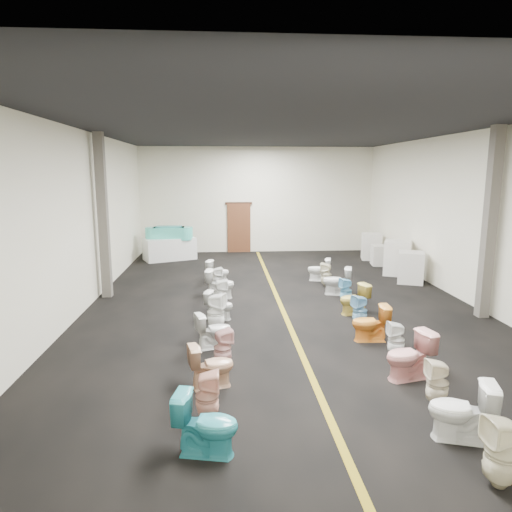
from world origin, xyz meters
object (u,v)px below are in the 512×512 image
object	(u,v)px
appliance_crate_c	(381,255)
toilet_right_6	(360,311)
appliance_crate_d	(371,246)
toilet_right_5	(370,323)
toilet_right_7	(354,299)
toilet_right_2	(437,383)
toilet_left_3	(223,348)
toilet_right_11	(319,269)
toilet_left_1	(207,396)
toilet_left_7	(221,294)
toilet_right_0	(502,453)
toilet_left_10	(218,272)
bathtub	(169,233)
toilet_right_8	(346,291)
appliance_crate_a	(411,267)
toilet_right_3	(409,356)
toilet_left_6	(219,305)
toilet_left_9	(217,279)
toilet_right_1	(461,411)
toilet_right_9	(337,281)
toilet_right_10	(326,275)
appliance_crate_b	(397,258)
toilet_left_4	(214,330)
toilet_left_5	(216,312)
toilet_left_8	(220,284)
toilet_left_2	(211,366)
display_table	(170,249)
toilet_left_0	(207,424)
toilet_right_4	(396,340)

from	to	relation	value
appliance_crate_c	toilet_right_6	xyz separation A→B (m)	(-2.81, -6.68, -0.01)
appliance_crate_d	toilet_right_5	distance (m)	9.21
toilet_right_7	toilet_right_2	bearing A→B (deg)	-15.92
toilet_left_3	toilet_right_11	distance (m)	7.08
toilet_right_2	toilet_right_11	world-z (taller)	toilet_right_11
toilet_left_1	toilet_left_7	world-z (taller)	toilet_left_7
toilet_right_0	toilet_right_6	world-z (taller)	toilet_right_0
toilet_right_0	toilet_right_7	size ratio (longest dim) A/B	1.11
appliance_crate_c	toilet_left_10	bearing A→B (deg)	-158.74
bathtub	toilet_left_10	xyz separation A→B (m)	(1.96, -4.04, -0.71)
toilet_right_8	toilet_right_5	bearing A→B (deg)	-14.38
bathtub	appliance_crate_a	world-z (taller)	bathtub
toilet_right_3	toilet_right_7	bearing A→B (deg)	165.12
toilet_left_7	toilet_right_3	xyz separation A→B (m)	(3.18, -4.33, 0.04)
toilet_left_6	toilet_right_2	bearing A→B (deg)	-126.48
toilet_left_10	toilet_right_8	world-z (taller)	toilet_left_10
toilet_left_9	toilet_right_1	bearing A→B (deg)	-170.27
toilet_left_7	toilet_right_6	bearing A→B (deg)	-121.47
toilet_right_9	toilet_right_10	bearing A→B (deg)	-158.74
bathtub	toilet_right_8	distance (m)	8.50
toilet_right_5	toilet_left_9	bearing A→B (deg)	-140.42
bathtub	toilet_left_6	world-z (taller)	bathtub
toilet_right_7	appliance_crate_b	bearing A→B (deg)	131.76
toilet_left_10	toilet_right_1	distance (m)	9.39
appliance_crate_d	toilet_left_4	bearing A→B (deg)	-124.48
toilet_left_1	toilet_right_7	size ratio (longest dim) A/B	0.97
bathtub	toilet_left_5	distance (m)	8.69
toilet_left_8	appliance_crate_c	bearing A→B (deg)	-46.75
toilet_left_4	toilet_right_7	size ratio (longest dim) A/B	0.96
toilet_left_2	toilet_right_6	size ratio (longest dim) A/B	1.02
toilet_right_7	toilet_left_8	bearing A→B (deg)	-133.14
toilet_right_0	toilet_left_7	bearing A→B (deg)	-157.68
display_table	toilet_left_7	distance (m)	7.06
toilet_left_0	toilet_right_10	distance (m)	8.83
toilet_left_0	toilet_right_11	world-z (taller)	toilet_left_0
toilet_left_4	toilet_right_7	xyz separation A→B (m)	(3.40, 1.94, 0.01)
toilet_right_1	toilet_right_9	distance (m)	7.18
toilet_left_5	toilet_right_4	distance (m)	3.81
toilet_left_1	toilet_right_10	bearing A→B (deg)	-26.12
bathtub	toilet_right_2	world-z (taller)	bathtub
appliance_crate_b	toilet_right_6	world-z (taller)	appliance_crate_b
toilet_left_3	toilet_left_8	xyz separation A→B (m)	(-0.07, 4.59, 0.04)
toilet_left_6	toilet_right_8	xyz separation A→B (m)	(3.36, 1.09, 0.00)
toilet_left_4	toilet_left_7	world-z (taller)	toilet_left_7
toilet_right_3	appliance_crate_d	bearing A→B (deg)	151.77
toilet_left_3	toilet_right_5	bearing A→B (deg)	-92.41
toilet_left_1	toilet_right_7	world-z (taller)	toilet_right_7
toilet_left_7	toilet_right_0	world-z (taller)	toilet_right_0
toilet_left_6	toilet_right_4	bearing A→B (deg)	-110.72
toilet_left_9	toilet_left_10	bearing A→B (deg)	-14.62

